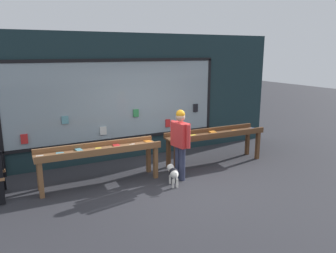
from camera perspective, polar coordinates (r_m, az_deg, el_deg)
The scene contains 6 objects.
ground_plane at distance 7.26m, azimuth 2.09°, elevation -10.15°, with size 40.00×40.00×0.00m, color #2D2D33.
shopfront_facade at distance 8.89m, azimuth -5.84°, elevation 5.13°, with size 8.62×0.29×3.32m.
display_table_left at distance 7.25m, azimuth -11.92°, elevation -4.53°, with size 2.68×0.66×0.88m.
display_table_right at distance 8.51m, azimuth 8.23°, elevation -1.76°, with size 2.68×0.66×0.88m.
person_browsing at distance 7.29m, azimuth 2.15°, elevation -2.31°, with size 0.29×0.64×1.61m.
small_dog at distance 7.16m, azimuth 0.89°, elevation -8.01°, with size 0.27×0.60×0.41m.
Camera 1 is at (-3.26, -5.83, 2.85)m, focal length 35.00 mm.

